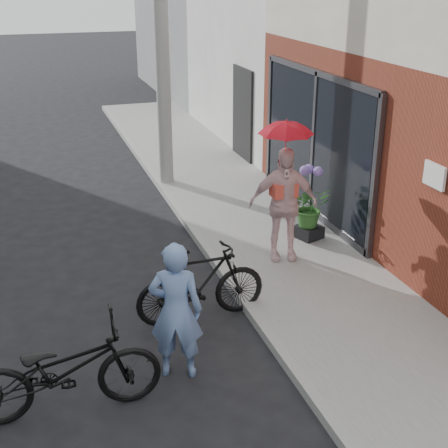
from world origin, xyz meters
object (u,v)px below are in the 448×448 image
utility_pole (161,8)px  bike_left (64,370)px  bike_right (201,284)px  planter (308,232)px  officer (176,311)px  kimono_woman (283,204)px

utility_pole → bike_left: (-2.58, -6.55, -3.00)m
bike_right → planter: bike_right is taller
bike_left → bike_right: bike_right is taller
officer → bike_right: officer is taller
utility_pole → officer: utility_pole is taller
bike_left → officer: bearing=-75.1°
bike_left → planter: 5.10m
bike_right → kimono_woman: kimono_woman is taller
bike_left → bike_right: bearing=-51.9°
bike_left → kimono_woman: 4.22m
utility_pole → bike_right: (-0.79, -5.23, -2.99)m
bike_right → planter: bearing=-55.5°
bike_right → officer: bearing=149.0°
bike_right → bike_left: bearing=124.4°
officer → kimono_woman: kimono_woman is taller
utility_pole → kimono_woman: size_ratio=4.09×
utility_pole → bike_left: bearing=-111.5°
officer → bike_right: bearing=-98.8°
kimono_woman → planter: kimono_woman is taller
officer → planter: officer is taller
bike_left → kimono_woman: (3.39, 2.47, 0.47)m
officer → kimono_woman: bearing=-114.5°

